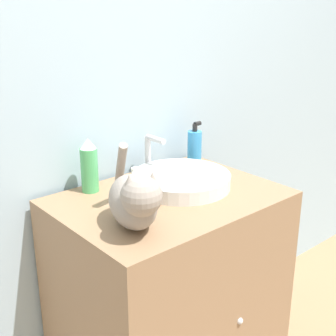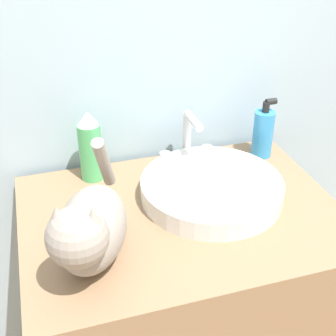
{
  "view_description": "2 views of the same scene",
  "coord_description": "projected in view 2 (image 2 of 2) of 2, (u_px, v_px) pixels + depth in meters",
  "views": [
    {
      "loc": [
        -0.98,
        -0.85,
        1.52
      ],
      "look_at": [
        -0.03,
        0.25,
        1.0
      ],
      "focal_mm": 50.0,
      "sensor_mm": 36.0,
      "label": 1
    },
    {
      "loc": [
        -0.3,
        -0.59,
        1.57
      ],
      "look_at": [
        -0.04,
        0.28,
        1.01
      ],
      "focal_mm": 50.0,
      "sensor_mm": 36.0,
      "label": 2
    }
  ],
  "objects": [
    {
      "name": "wall_back",
      "position": [
        144.0,
        27.0,
        1.22
      ],
      "size": [
        6.0,
        0.05,
        2.5
      ],
      "color": "#9EB7C6",
      "rests_on": "ground_plane"
    },
    {
      "name": "vanity_cabinet",
      "position": [
        180.0,
        333.0,
        1.37
      ],
      "size": [
        0.78,
        0.58,
        0.88
      ],
      "color": "#8C6B4C",
      "rests_on": "ground_plane"
    },
    {
      "name": "sink_basin",
      "position": [
        211.0,
        189.0,
        1.18
      ],
      "size": [
        0.36,
        0.36,
        0.05
      ],
      "color": "silver",
      "rests_on": "vanity_cabinet"
    },
    {
      "name": "faucet",
      "position": [
        188.0,
        140.0,
        1.31
      ],
      "size": [
        0.16,
        0.11,
        0.16
      ],
      "color": "silver",
      "rests_on": "vanity_cabinet"
    },
    {
      "name": "cat",
      "position": [
        89.0,
        229.0,
        0.93
      ],
      "size": [
        0.22,
        0.36,
        0.23
      ],
      "rotation": [
        0.0,
        0.0,
        -1.96
      ],
      "color": "gray",
      "rests_on": "vanity_cabinet"
    },
    {
      "name": "soap_bottle",
      "position": [
        263.0,
        133.0,
        1.34
      ],
      "size": [
        0.06,
        0.06,
        0.18
      ],
      "color": "#338CCC",
      "rests_on": "vanity_cabinet"
    },
    {
      "name": "spray_bottle",
      "position": [
        90.0,
        147.0,
        1.23
      ],
      "size": [
        0.06,
        0.06,
        0.19
      ],
      "color": "#4CB266",
      "rests_on": "vanity_cabinet"
    }
  ]
}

